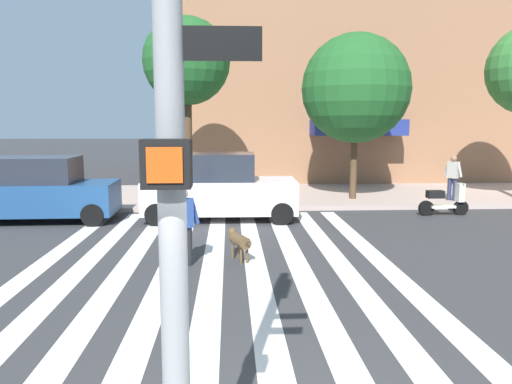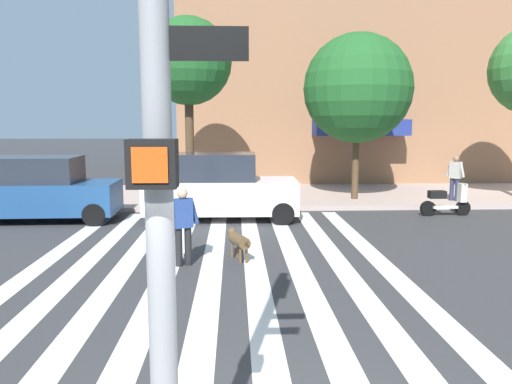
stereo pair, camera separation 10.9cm
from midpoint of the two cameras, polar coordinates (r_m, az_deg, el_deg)
ground_plane at (r=10.37m, az=0.36°, el=-8.55°), size 160.00×160.00×0.00m
sidewalk_far at (r=19.40m, az=-1.02°, el=-0.45°), size 80.00×6.00×0.15m
crosswalk_stripes at (r=10.37m, az=-4.85°, el=-8.57°), size 7.65×11.91×0.01m
traffic_light_pole at (r=3.04m, az=-10.76°, el=18.18°), size 0.74×0.46×5.80m
parked_car_near_curb at (r=16.17m, az=-24.44°, el=0.25°), size 4.90×1.97×1.95m
parked_car_behind_first at (r=15.01m, az=-4.04°, el=0.43°), size 4.65×2.02×2.05m
parked_scooter at (r=16.80m, az=21.46°, el=-0.98°), size 1.63×0.50×1.11m
street_tree_nearest at (r=17.86m, az=-7.74°, el=14.77°), size 3.06×3.06×6.48m
street_tree_middle at (r=18.42m, az=11.95°, el=11.73°), size 3.95×3.95×6.01m
pedestrian_dog_walker at (r=10.24m, az=-8.22°, el=-3.51°), size 0.69×0.36×1.64m
dog_on_leash at (r=10.66m, az=-1.80°, el=-5.63°), size 0.53×1.05×0.65m
pedestrian_bystander at (r=19.06m, az=22.39°, el=1.81°), size 0.52×0.60×1.64m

